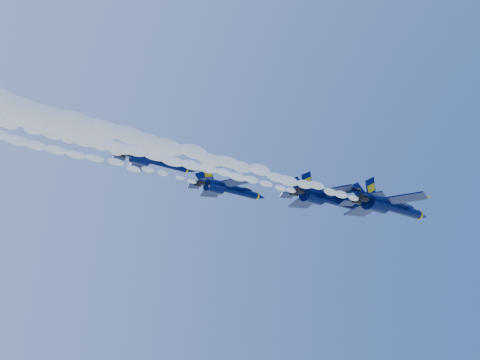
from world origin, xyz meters
TOP-DOWN VIEW (x-y plane):
  - jet_lead at (19.41, -14.81)m, footprint 20.05×16.44m
  - smoke_trail_jet_lead at (-20.53, -14.81)m, footprint 62.76×2.71m
  - jet_second at (12.16, -7.01)m, footprint 18.90×15.51m
  - smoke_trail_jet_second at (-27.29, -7.01)m, footprint 62.76×2.56m
  - jet_third at (-2.16, 3.71)m, footprint 15.44×12.66m
  - smoke_trail_jet_third at (-40.14, 3.71)m, footprint 62.76×2.09m
  - jet_fourth at (-13.65, 10.64)m, footprint 15.31×12.56m

SIDE VIEW (x-z plane):
  - smoke_trail_jet_lead at x=-20.53m, z-range 147.53..149.97m
  - jet_lead at x=19.41m, z-range 145.54..152.99m
  - smoke_trail_jet_second at x=-27.29m, z-range 149.64..151.95m
  - jet_second at x=12.16m, z-range 147.79..154.82m
  - smoke_trail_jet_third at x=-40.14m, z-range 151.69..153.58m
  - jet_third at x=-2.16m, z-range 150.24..155.98m
  - jet_fourth at x=-13.65m, z-range 155.17..160.86m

